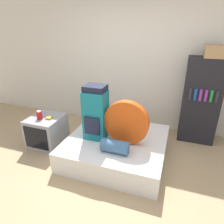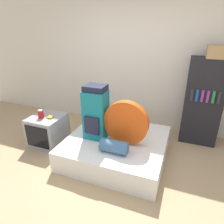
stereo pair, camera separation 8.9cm
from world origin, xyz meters
name	(u,v)px [view 2 (the right image)]	position (x,y,z in m)	size (l,w,h in m)	color
ground_plane	(98,182)	(0.00, 0.00, 0.00)	(16.00, 16.00, 0.00)	tan
wall_back	(138,64)	(0.00, 1.97, 1.30)	(8.00, 0.05, 2.60)	silver
bed	(117,147)	(0.03, 0.66, 0.17)	(1.54, 1.46, 0.34)	white
backpack	(96,113)	(-0.30, 0.60, 0.76)	(0.35, 0.32, 0.86)	#14707F
tent_bag	(126,123)	(0.20, 0.59, 0.68)	(0.68, 0.12, 0.68)	#D14C14
sleeping_roll	(114,146)	(0.13, 0.29, 0.44)	(0.40, 0.19, 0.19)	#3D668E
television	(48,130)	(-1.27, 0.60, 0.27)	(0.56, 0.60, 0.54)	#939399
canister	(41,114)	(-1.31, 0.53, 0.61)	(0.10, 0.10, 0.15)	#B2191E
banana_bunch	(51,116)	(-1.17, 0.61, 0.55)	(0.12, 0.15, 0.04)	yellow
bookshelf	(203,102)	(1.27, 1.68, 0.77)	(0.62, 0.39, 1.54)	black
cardboard_box	(218,52)	(1.35, 1.65, 1.63)	(0.34, 0.32, 0.19)	#A88456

